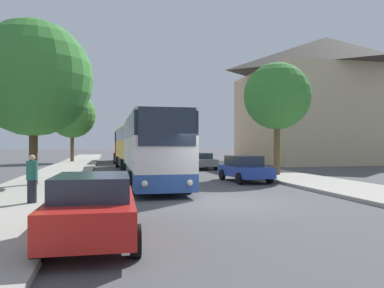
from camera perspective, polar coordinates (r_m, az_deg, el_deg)
name	(u,v)px	position (r m, az deg, el deg)	size (l,w,h in m)	color
ground_plane	(220,204)	(13.39, 4.31, -9.08)	(300.00, 300.00, 0.00)	#4C4C4F
sidewalk_left	(5,209)	(13.18, -26.61, -8.90)	(4.00, 120.00, 0.15)	#A39E93
building_right_background	(326,100)	(45.50, 19.69, 6.35)	(17.02, 14.24, 14.29)	#C6B28E
bus_front	(152,149)	(18.88, -6.06, -0.75)	(2.76, 10.28, 3.50)	#2D519E
bus_middle	(136,147)	(31.35, -8.57, -0.46)	(3.15, 10.55, 3.49)	#2D2D2D
bus_rear	(126,146)	(44.41, -10.00, -0.37)	(3.05, 11.35, 3.41)	gray
parked_car_left_curb	(93,207)	(8.38, -14.89, -9.26)	(2.02, 4.11, 1.46)	red
parked_car_right_near	(244,168)	(21.22, 7.99, -3.68)	(2.13, 4.12, 1.45)	#233D9E
parked_car_right_far	(200,161)	(31.52, 1.20, -2.54)	(2.14, 4.42, 1.35)	slate
pedestrian_waiting_far	(32,179)	(13.62, -23.20, -4.88)	(0.36, 0.36, 1.61)	#23232D
tree_left_near	(72,115)	(44.79, -17.79, 4.23)	(5.24, 5.24, 7.90)	brown
tree_left_far	(33,78)	(19.94, -23.01, 9.19)	(5.63, 5.63, 7.97)	#47331E
tree_right_near	(277,96)	(24.94, 12.82, 7.09)	(4.31, 4.31, 7.22)	brown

